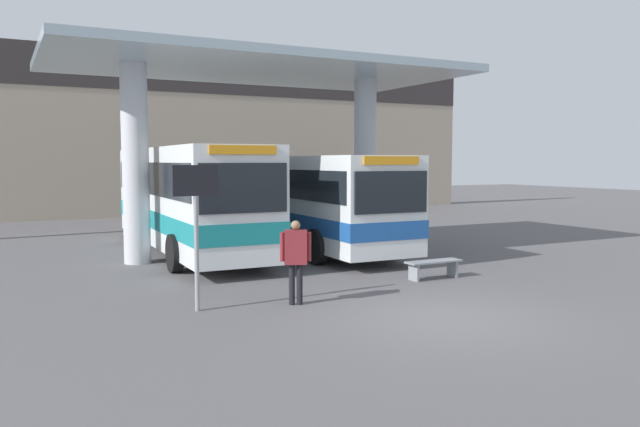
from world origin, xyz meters
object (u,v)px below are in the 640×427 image
object	(u,v)px
waiting_bench_near_pillar	(434,266)
info_sign_platform	(196,207)
transit_bus_left_bay	(187,195)
parked_car_street	(325,197)
transit_bus_center_bay	(307,197)
pedestrian_waiting	(296,254)

from	to	relation	value
waiting_bench_near_pillar	info_sign_platform	distance (m)	6.48
transit_bus_left_bay	waiting_bench_near_pillar	bearing A→B (deg)	121.65
parked_car_street	waiting_bench_near_pillar	bearing A→B (deg)	-107.78
transit_bus_center_bay	waiting_bench_near_pillar	size ratio (longest dim) A/B	7.12
transit_bus_center_bay	parked_car_street	distance (m)	12.62
waiting_bench_near_pillar	pedestrian_waiting	distance (m)	4.44
transit_bus_left_bay	transit_bus_center_bay	distance (m)	3.99
transit_bus_left_bay	info_sign_platform	size ratio (longest dim) A/B	3.84
info_sign_platform	pedestrian_waiting	bearing A→B (deg)	-11.54
transit_bus_left_bay	info_sign_platform	xyz separation A→B (m)	(-1.95, -7.79, 0.18)
transit_bus_left_bay	info_sign_platform	world-z (taller)	transit_bus_left_bay
info_sign_platform	parked_car_street	distance (m)	21.76
info_sign_platform	parked_car_street	bearing A→B (deg)	55.54
transit_bus_left_bay	waiting_bench_near_pillar	distance (m)	8.53
pedestrian_waiting	waiting_bench_near_pillar	bearing A→B (deg)	35.54
waiting_bench_near_pillar	pedestrian_waiting	world-z (taller)	pedestrian_waiting
transit_bus_center_bay	transit_bus_left_bay	bearing A→B (deg)	-8.93
transit_bus_center_bay	parked_car_street	world-z (taller)	transit_bus_center_bay
transit_bus_left_bay	waiting_bench_near_pillar	xyz separation A→B (m)	(4.27, -7.23, -1.54)
transit_bus_left_bay	pedestrian_waiting	distance (m)	8.23
pedestrian_waiting	transit_bus_left_bay	bearing A→B (deg)	112.81
info_sign_platform	pedestrian_waiting	distance (m)	2.23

